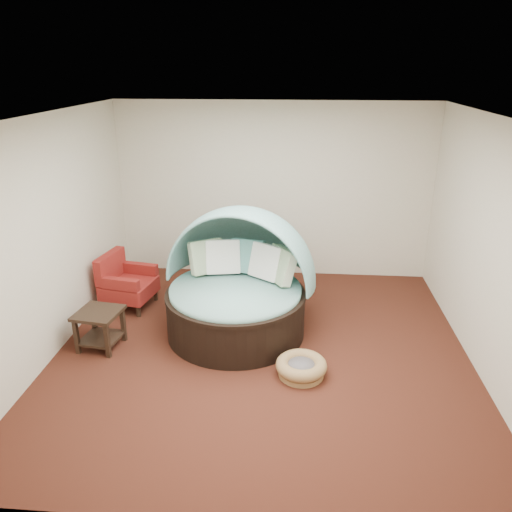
# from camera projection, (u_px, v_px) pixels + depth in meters

# --- Properties ---
(floor) EXTENTS (5.00, 5.00, 0.00)m
(floor) POSITION_uv_depth(u_px,v_px,m) (262.00, 351.00, 6.15)
(floor) COLOR #462114
(floor) RESTS_ON ground
(wall_back) EXTENTS (5.00, 0.00, 5.00)m
(wall_back) POSITION_uv_depth(u_px,v_px,m) (274.00, 191.00, 7.97)
(wall_back) COLOR beige
(wall_back) RESTS_ON floor
(wall_front) EXTENTS (5.00, 0.00, 5.00)m
(wall_front) POSITION_uv_depth(u_px,v_px,m) (235.00, 371.00, 3.32)
(wall_front) COLOR beige
(wall_front) RESTS_ON floor
(wall_left) EXTENTS (0.00, 5.00, 5.00)m
(wall_left) POSITION_uv_depth(u_px,v_px,m) (50.00, 238.00, 5.84)
(wall_left) COLOR beige
(wall_left) RESTS_ON floor
(wall_right) EXTENTS (0.00, 5.00, 5.00)m
(wall_right) POSITION_uv_depth(u_px,v_px,m) (490.00, 251.00, 5.45)
(wall_right) COLOR beige
(wall_right) RESTS_ON floor
(ceiling) EXTENTS (5.00, 5.00, 0.00)m
(ceiling) POSITION_uv_depth(u_px,v_px,m) (263.00, 117.00, 5.14)
(ceiling) COLOR white
(ceiling) RESTS_ON wall_back
(canopy_daybed) EXTENTS (2.18, 2.13, 1.65)m
(canopy_daybed) POSITION_uv_depth(u_px,v_px,m) (238.00, 276.00, 6.39)
(canopy_daybed) COLOR black
(canopy_daybed) RESTS_ON floor
(pet_basket) EXTENTS (0.76, 0.76, 0.20)m
(pet_basket) POSITION_uv_depth(u_px,v_px,m) (301.00, 367.00, 5.64)
(pet_basket) COLOR olive
(pet_basket) RESTS_ON floor
(red_armchair) EXTENTS (0.79, 0.79, 0.79)m
(red_armchair) POSITION_uv_depth(u_px,v_px,m) (125.00, 282.00, 7.18)
(red_armchair) COLOR black
(red_armchair) RESTS_ON floor
(side_table) EXTENTS (0.58, 0.58, 0.49)m
(side_table) POSITION_uv_depth(u_px,v_px,m) (100.00, 324.00, 6.13)
(side_table) COLOR black
(side_table) RESTS_ON floor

